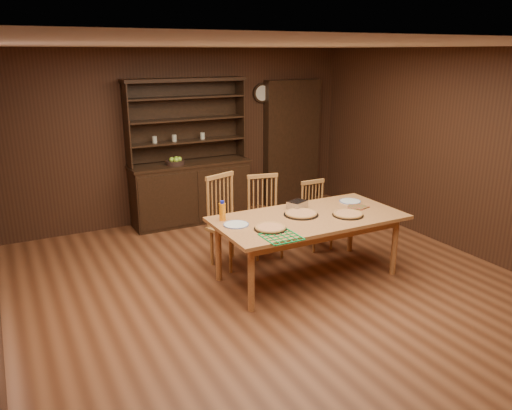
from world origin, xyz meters
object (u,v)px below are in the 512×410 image
chair_left (226,217)px  juice_bottle (222,211)px  dining_table (308,222)px  chair_center (265,213)px  chair_right (315,213)px  china_hutch (190,184)px

chair_left → juice_bottle: size_ratio=5.03×
dining_table → juice_bottle: (-0.92, 0.34, 0.17)m
chair_center → juice_bottle: chair_center is taller
dining_table → chair_right: bearing=50.9°
china_hutch → dining_table: 2.59m
chair_center → chair_right: size_ratio=1.15×
china_hutch → dining_table: bearing=-79.4°
china_hutch → chair_center: china_hutch is taller
chair_left → chair_right: size_ratio=1.24×
dining_table → china_hutch: bearing=100.6°
chair_right → juice_bottle: juice_bottle is taller
chair_left → juice_bottle: (-0.26, -0.48, 0.25)m
chair_center → chair_right: chair_center is taller
chair_left → chair_center: chair_left is taller
china_hutch → chair_center: 1.70m
chair_right → juice_bottle: (-1.55, -0.44, 0.38)m
chair_center → chair_right: bearing=3.2°
dining_table → chair_center: chair_center is taller
china_hutch → juice_bottle: size_ratio=9.69×
china_hutch → chair_right: (1.11, -1.77, -0.12)m
juice_bottle → chair_center: bearing=33.2°
juice_bottle → chair_right: bearing=15.7°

